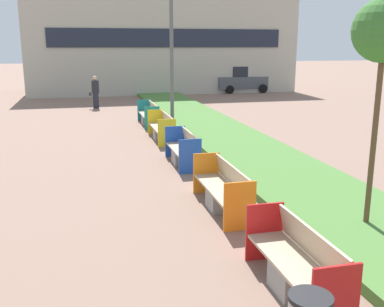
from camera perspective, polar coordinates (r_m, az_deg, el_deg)
planter_grass_strip at (r=11.90m, az=11.71°, el=-2.59°), size 2.80×120.00×0.18m
building_backdrop at (r=33.95m, az=-4.01°, el=13.76°), size 18.61×6.59×6.87m
bench_red_frame at (r=6.54m, az=13.09°, el=-13.96°), size 0.65×2.13×0.94m
bench_orange_frame at (r=9.40m, az=3.94°, el=-4.89°), size 0.65×2.33×0.94m
bench_blue_frame at (r=12.89m, az=-1.11°, el=0.22°), size 0.65×2.02×0.94m
bench_yellow_frame at (r=16.25m, az=-3.80°, el=3.05°), size 0.65×2.34×0.94m
bench_teal_frame at (r=19.44m, az=-5.49°, el=4.76°), size 0.65×2.34×0.94m
street_lamp_post at (r=17.29m, az=-2.66°, el=17.57°), size 0.24×0.44×8.31m
sapling_tree_near at (r=8.41m, az=23.23°, el=13.84°), size 1.08×1.08×4.13m
pedestrian_walking at (r=24.93m, az=-12.18°, el=7.65°), size 0.53×0.24×1.73m
parked_car_distant at (r=33.07m, az=6.41°, el=9.34°), size 4.31×2.04×1.86m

